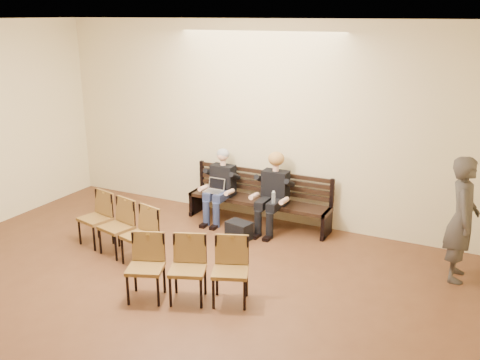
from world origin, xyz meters
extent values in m
cube|color=beige|center=(0.00, 5.00, 1.75)|extent=(8.00, 0.02, 3.50)
cube|color=white|center=(0.00, 0.00, 3.50)|extent=(8.00, 10.00, 0.02)
cube|color=black|center=(0.16, 4.65, 0.23)|extent=(2.60, 0.90, 0.45)
cube|color=silver|center=(-0.57, 4.33, 0.56)|extent=(0.36, 0.31, 0.23)
cylinder|color=silver|center=(0.61, 4.26, 0.56)|extent=(0.08, 0.08, 0.22)
cube|color=black|center=(0.16, 3.90, 0.15)|extent=(0.46, 0.36, 0.30)
imported|color=#39352F|center=(3.50, 4.05, 1.02)|extent=(0.56, 0.79, 2.04)
cube|color=brown|center=(0.46, 1.83, 0.43)|extent=(1.62, 1.01, 0.87)
cube|color=brown|center=(-1.28, 2.56, 0.43)|extent=(1.62, 0.83, 0.86)
camera|label=1|loc=(3.82, -3.41, 3.58)|focal=40.00mm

